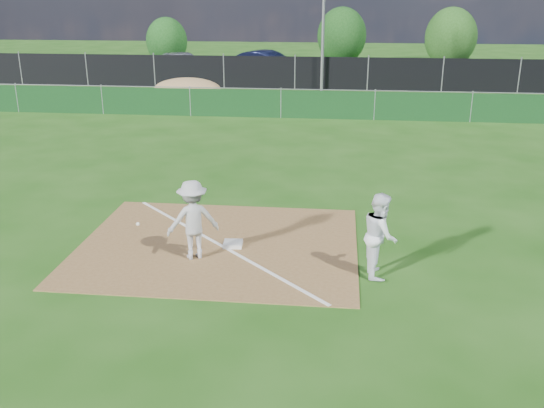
{
  "coord_description": "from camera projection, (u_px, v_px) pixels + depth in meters",
  "views": [
    {
      "loc": [
        2.51,
        -10.95,
        5.27
      ],
      "look_at": [
        1.17,
        1.0,
        1.0
      ],
      "focal_mm": 40.0,
      "sensor_mm": 36.0,
      "label": 1
    }
  ],
  "objects": [
    {
      "name": "ground",
      "position": [
        267.0,
        146.0,
        21.65
      ],
      "size": [
        90.0,
        90.0,
        0.0
      ],
      "primitive_type": "plane",
      "color": "#1D4D10",
      "rests_on": "ground"
    },
    {
      "name": "infield_dirt",
      "position": [
        219.0,
        245.0,
        13.21
      ],
      "size": [
        6.0,
        5.0,
        0.02
      ],
      "primitive_type": "cube",
      "color": "brown",
      "rests_on": "ground"
    },
    {
      "name": "foul_line",
      "position": [
        219.0,
        244.0,
        13.21
      ],
      "size": [
        5.01,
        5.01,
        0.01
      ],
      "primitive_type": "cube",
      "rotation": [
        0.0,
        0.0,
        0.79
      ],
      "color": "white",
      "rests_on": "infield_dirt"
    },
    {
      "name": "green_fence",
      "position": [
        281.0,
        104.0,
        26.13
      ],
      "size": [
        44.0,
        0.05,
        1.2
      ],
      "primitive_type": "cube",
      "color": "#0E3615",
      "rests_on": "ground"
    },
    {
      "name": "dirt_mound",
      "position": [
        187.0,
        90.0,
        29.93
      ],
      "size": [
        3.38,
        2.6,
        1.17
      ],
      "primitive_type": "ellipsoid",
      "color": "#A07C4D",
      "rests_on": "ground"
    },
    {
      "name": "black_fence",
      "position": [
        295.0,
        73.0,
        33.52
      ],
      "size": [
        46.0,
        0.04,
        1.8
      ],
      "primitive_type": "cube",
      "color": "black",
      "rests_on": "ground"
    },
    {
      "name": "parking_lot",
      "position": [
        301.0,
        77.0,
        38.5
      ],
      "size": [
        46.0,
        9.0,
        0.01
      ],
      "primitive_type": "cube",
      "color": "black",
      "rests_on": "ground"
    },
    {
      "name": "light_pole",
      "position": [
        323.0,
        15.0,
        32.05
      ],
      "size": [
        0.16,
        0.16,
        8.0
      ],
      "primitive_type": "cylinder",
      "color": "slate",
      "rests_on": "ground"
    },
    {
      "name": "first_base",
      "position": [
        233.0,
        244.0,
        13.12
      ],
      "size": [
        0.43,
        0.43,
        0.08
      ],
      "primitive_type": "cube",
      "rotation": [
        0.0,
        0.0,
        0.07
      ],
      "color": "silver",
      "rests_on": "infield_dirt"
    },
    {
      "name": "play_at_first",
      "position": [
        193.0,
        220.0,
        12.3
      ],
      "size": [
        1.86,
        1.01,
        1.66
      ],
      "color": "silver",
      "rests_on": "infield_dirt"
    },
    {
      "name": "runner",
      "position": [
        380.0,
        235.0,
        11.58
      ],
      "size": [
        0.69,
        0.85,
        1.67
      ],
      "primitive_type": "imported",
      "rotation": [
        0.0,
        0.0,
        1.64
      ],
      "color": "white",
      "rests_on": "ground"
    },
    {
      "name": "car_left",
      "position": [
        185.0,
        63.0,
        38.68
      ],
      "size": [
        5.14,
        3.75,
        1.63
      ],
      "primitive_type": "imported",
      "rotation": [
        0.0,
        0.0,
        2.0
      ],
      "color": "#B1B4B9",
      "rests_on": "parking_lot"
    },
    {
      "name": "car_mid",
      "position": [
        268.0,
        65.0,
        37.9
      ],
      "size": [
        5.3,
        3.59,
        1.65
      ],
      "primitive_type": "imported",
      "rotation": [
        0.0,
        0.0,
        1.16
      ],
      "color": "black",
      "rests_on": "parking_lot"
    },
    {
      "name": "car_right",
      "position": [
        383.0,
        68.0,
        38.19
      ],
      "size": [
        4.57,
        3.14,
        1.23
      ],
      "primitive_type": "imported",
      "rotation": [
        0.0,
        0.0,
        1.94
      ],
      "color": "black",
      "rests_on": "parking_lot"
    },
    {
      "name": "tree_left",
      "position": [
        167.0,
        41.0,
        43.28
      ],
      "size": [
        2.91,
        2.91,
        3.46
      ],
      "color": "#382316",
      "rests_on": "ground"
    },
    {
      "name": "tree_mid",
      "position": [
        342.0,
        36.0,
        43.46
      ],
      "size": [
        3.5,
        3.5,
        4.15
      ],
      "color": "#382316",
      "rests_on": "ground"
    },
    {
      "name": "tree_right",
      "position": [
        451.0,
        37.0,
        41.7
      ],
      "size": [
        3.53,
        3.53,
        4.18
      ],
      "color": "#382316",
      "rests_on": "ground"
    }
  ]
}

